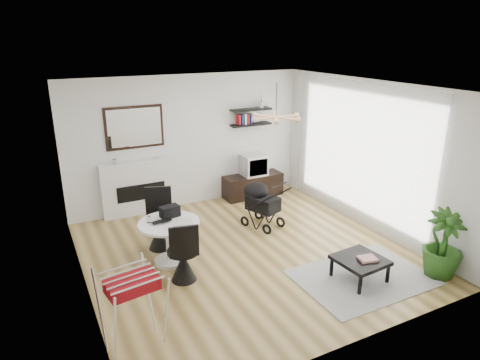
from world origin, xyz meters
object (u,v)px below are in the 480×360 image
drying_rack (133,309)px  stroller (261,206)px  dining_table (170,236)px  potted_plant (443,244)px  crt_tv (254,165)px  fireplace (139,181)px  tv_console (253,185)px  coffee_table (360,261)px

drying_rack → stroller: drying_rack is taller
dining_table → stroller: bearing=16.0°
potted_plant → dining_table: bearing=147.6°
drying_rack → potted_plant: size_ratio=0.93×
crt_tv → potted_plant: size_ratio=0.50×
dining_table → potted_plant: 4.09m
fireplace → dining_table: fireplace is taller
tv_console → dining_table: (-2.57, -1.99, 0.21)m
fireplace → crt_tv: 2.49m
crt_tv → stroller: (-0.63, -1.43, -0.32)m
coffee_table → potted_plant: potted_plant is taller
dining_table → potted_plant: (3.45, -2.19, 0.06)m
tv_console → dining_table: dining_table is taller
stroller → potted_plant: potted_plant is taller
tv_console → potted_plant: 4.28m
dining_table → fireplace: bearing=87.3°
tv_console → potted_plant: size_ratio=1.28×
fireplace → coffee_table: bearing=-60.6°
fireplace → crt_tv: fireplace is taller
stroller → coffee_table: size_ratio=1.31×
tv_console → coffee_table: size_ratio=1.87×
stroller → potted_plant: bearing=-82.7°
fireplace → coffee_table: fireplace is taller
crt_tv → dining_table: crt_tv is taller
fireplace → crt_tv: bearing=-3.9°
coffee_table → crt_tv: bearing=85.7°
stroller → fireplace: bearing=118.0°
stroller → crt_tv: bearing=44.9°
coffee_table → potted_plant: bearing=-21.0°
stroller → coffee_table: (0.35, -2.31, -0.09)m
fireplace → drying_rack: size_ratio=2.26×
tv_console → fireplace: bearing=176.2°
dining_table → coffee_table: (2.30, -1.75, -0.15)m
tv_console → potted_plant: potted_plant is taller
drying_rack → stroller: bearing=28.3°
tv_console → crt_tv: size_ratio=2.55×
fireplace → stroller: bearing=-40.7°
dining_table → coffee_table: bearing=-37.3°
dining_table → crt_tv: bearing=37.5°
fireplace → potted_plant: 5.49m
crt_tv → coffee_table: bearing=-94.3°
fireplace → crt_tv: (2.48, -0.17, 0.04)m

